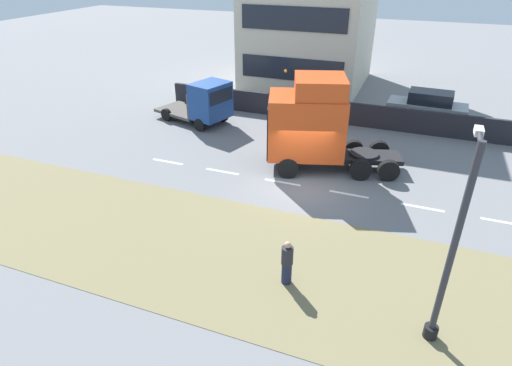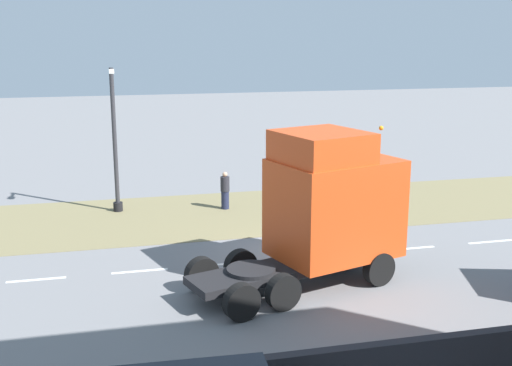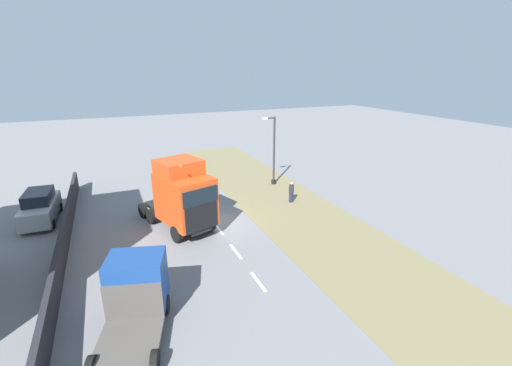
{
  "view_description": "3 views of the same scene",
  "coord_description": "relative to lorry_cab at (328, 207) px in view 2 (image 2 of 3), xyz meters",
  "views": [
    {
      "loc": [
        -17.38,
        -4.44,
        9.81
      ],
      "look_at": [
        -3.12,
        1.07,
        1.51
      ],
      "focal_mm": 30.0,
      "sensor_mm": 36.0,
      "label": 1
    },
    {
      "loc": [
        19.89,
        -6.39,
        7.57
      ],
      "look_at": [
        -1.11,
        -1.36,
        2.45
      ],
      "focal_mm": 45.0,
      "sensor_mm": 36.0,
      "label": 2
    },
    {
      "loc": [
        5.91,
        20.57,
        10.06
      ],
      "look_at": [
        -3.29,
        -0.51,
        2.33
      ],
      "focal_mm": 24.0,
      "sensor_mm": 36.0,
      "label": 3
    }
  ],
  "objects": [
    {
      "name": "ground_plane",
      "position": [
        -2.06,
        -0.14,
        -2.35
      ],
      "size": [
        120.0,
        120.0,
        0.0
      ],
      "primitive_type": "plane",
      "color": "slate",
      "rests_on": "ground"
    },
    {
      "name": "grass_verge",
      "position": [
        -8.06,
        -0.14,
        -2.35
      ],
      "size": [
        7.0,
        44.0,
        0.01
      ],
      "color": "olive",
      "rests_on": "ground"
    },
    {
      "name": "lane_markings",
      "position": [
        -2.06,
        -0.84,
        -2.35
      ],
      "size": [
        0.16,
        17.8,
        0.0
      ],
      "color": "white",
      "rests_on": "ground"
    },
    {
      "name": "lorry_cab",
      "position": [
        0.0,
        0.0,
        0.0
      ],
      "size": [
        4.44,
        6.98,
        4.83
      ],
      "rotation": [
        0.0,
        0.0,
        0.31
      ],
      "color": "black",
      "rests_on": "ground"
    },
    {
      "name": "lamp_post",
      "position": [
        -9.41,
        -6.11,
        0.37
      ],
      "size": [
        1.32,
        0.4,
        6.13
      ],
      "color": "black",
      "rests_on": "ground"
    },
    {
      "name": "pedestrian",
      "position": [
        -8.76,
        -1.54,
        -1.54
      ],
      "size": [
        0.39,
        0.39,
        1.66
      ],
      "color": "#1E233D",
      "rests_on": "ground"
    }
  ]
}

